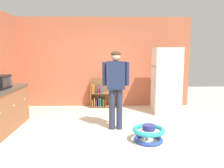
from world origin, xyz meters
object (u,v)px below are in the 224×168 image
object	(u,v)px
bookshelf	(102,95)
banana_bunch	(5,83)
refrigerator	(166,81)
baby_walker	(149,133)
yellow_cup	(8,84)
standing_person	(116,83)

from	to	relation	value
bookshelf	banana_bunch	distance (m)	2.70
bookshelf	refrigerator	bearing A→B (deg)	-20.60
baby_walker	banana_bunch	size ratio (longest dim) A/B	3.87
bookshelf	baby_walker	xyz separation A→B (m)	(0.91, -2.66, -0.21)
refrigerator	yellow_cup	xyz separation A→B (m)	(-3.85, -0.95, 0.06)
bookshelf	yellow_cup	bearing A→B (deg)	-142.38
yellow_cup	baby_walker	bearing A→B (deg)	-19.27
baby_walker	yellow_cup	world-z (taller)	yellow_cup
refrigerator	standing_person	bearing A→B (deg)	-137.74
banana_bunch	yellow_cup	world-z (taller)	yellow_cup
bookshelf	standing_person	distance (m)	2.09
refrigerator	banana_bunch	distance (m)	4.08
standing_person	yellow_cup	size ratio (longest dim) A/B	17.73
banana_bunch	baby_walker	bearing A→B (deg)	-22.15
banana_bunch	refrigerator	bearing A→B (deg)	10.00
refrigerator	baby_walker	size ratio (longest dim) A/B	2.95
refrigerator	banana_bunch	size ratio (longest dim) A/B	11.42
bookshelf	yellow_cup	distance (m)	2.70
bookshelf	yellow_cup	world-z (taller)	yellow_cup
standing_person	yellow_cup	world-z (taller)	standing_person
yellow_cup	bookshelf	bearing A→B (deg)	37.62
standing_person	yellow_cup	distance (m)	2.44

